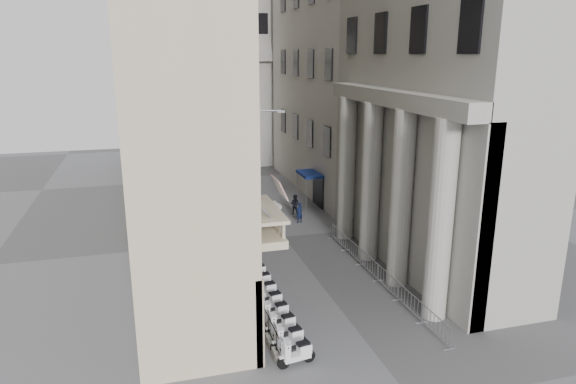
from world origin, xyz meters
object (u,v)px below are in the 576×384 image
Objects in this scene: info_kiosk at (229,238)px; pedestrian_b at (295,204)px; security_tent at (250,200)px; street_lamp at (250,162)px; pedestrian_a at (299,213)px; scooter_0 at (297,365)px.

pedestrian_b is at bearing 61.22° from info_kiosk.
street_lamp is (0.04, -0.32, 2.85)m from security_tent.
street_lamp is at bearing 4.63° from pedestrian_a.
pedestrian_b reaches higher than info_kiosk.
pedestrian_a is at bearing 26.36° from street_lamp.
scooter_0 is at bearing -92.75° from street_lamp.
security_tent is 2.25× the size of pedestrian_b.
security_tent is 2.40× the size of info_kiosk.
pedestrian_b is (5.91, 20.42, 0.85)m from scooter_0.
pedestrian_b is at bearing -116.83° from pedestrian_a.
pedestrian_a is 2.19m from pedestrian_b.
street_lamp is 5.56m from info_kiosk.
pedestrian_a is (5.63, 18.25, 0.82)m from scooter_0.
info_kiosk is (-2.06, -2.26, -4.64)m from street_lamp.
info_kiosk is 0.94× the size of pedestrian_b.
street_lamp is at bearing -14.18° from scooter_0.
info_kiosk is at bearing 14.04° from pedestrian_a.
pedestrian_b reaches higher than scooter_0.
street_lamp is (1.45, 16.39, 5.45)m from scooter_0.
scooter_0 is at bearing -94.82° from security_tent.
security_tent is 0.42× the size of street_lamp.
scooter_0 is 0.94× the size of info_kiosk.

